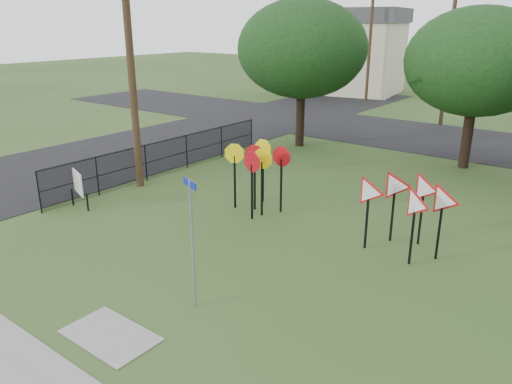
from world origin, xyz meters
TOP-DOWN VIEW (x-y plane):
  - ground at (0.00, 0.00)m, footprint 140.00×140.00m
  - sidewalk at (0.00, -4.20)m, footprint 30.00×1.60m
  - street_left at (-12.00, 10.00)m, footprint 8.00×50.00m
  - street_far at (0.00, 20.00)m, footprint 60.00×8.00m
  - curb_pad at (0.00, -2.40)m, footprint 2.00×1.20m
  - street_name_sign at (0.58, -0.49)m, footprint 0.59×0.25m
  - stop_sign_cluster at (-1.97, 5.18)m, footprint 2.15×1.66m
  - yield_sign_cluster at (3.21, 5.18)m, footprint 2.80×1.71m
  - info_board at (-6.99, 1.60)m, footprint 1.01×0.39m
  - utility_pole_main at (-7.24, 4.50)m, footprint 3.55×0.33m
  - far_pole_a at (-2.00, 24.00)m, footprint 1.40×0.24m
  - far_pole_c at (-10.00, 30.00)m, footprint 1.40×0.24m
  - fence_run at (-7.60, 6.25)m, footprint 0.05×11.55m
  - house_left at (-14.00, 34.00)m, footprint 10.58×8.88m
  - tree_near_left at (-6.00, 14.00)m, footprint 6.40×6.40m
  - tree_near_mid at (2.00, 15.00)m, footprint 6.00×6.00m
  - tree_far_left at (-16.00, 30.00)m, footprint 6.80×6.80m

SIDE VIEW (x-z plane):
  - ground at x=0.00m, z-range 0.00..0.00m
  - sidewalk at x=0.00m, z-range 0.00..0.02m
  - street_left at x=-12.00m, z-range 0.00..0.02m
  - street_far at x=0.00m, z-range 0.00..0.02m
  - curb_pad at x=0.00m, z-range 0.00..0.02m
  - fence_run at x=-7.60m, z-range 0.03..1.53m
  - info_board at x=-6.99m, z-range 0.22..1.55m
  - yield_sign_cluster at x=3.21m, z-range 0.52..2.71m
  - stop_sign_cluster at x=-1.97m, z-range 0.57..2.86m
  - street_name_sign at x=0.58m, z-range 0.22..3.24m
  - house_left at x=-14.00m, z-range 0.05..7.25m
  - tree_near_mid at x=2.00m, z-range 1.14..7.94m
  - far_pole_a at x=-2.00m, z-range 0.10..9.10m
  - far_pole_c at x=-10.00m, z-range 0.10..9.10m
  - tree_near_left at x=-6.00m, z-range 1.22..8.49m
  - tree_far_left at x=-16.00m, z-range 1.31..9.04m
  - utility_pole_main at x=-7.24m, z-range 0.21..10.21m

